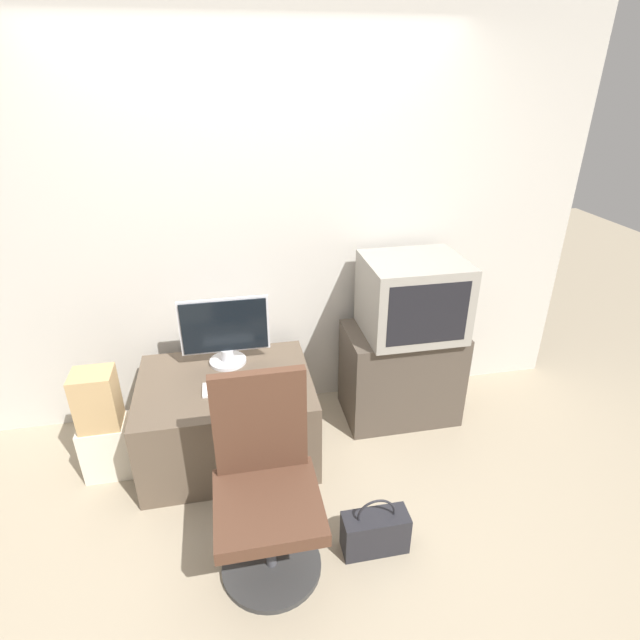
{
  "coord_description": "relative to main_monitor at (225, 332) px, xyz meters",
  "views": [
    {
      "loc": [
        -0.24,
        -1.79,
        2.21
      ],
      "look_at": [
        0.32,
        0.98,
        0.79
      ],
      "focal_mm": 28.0,
      "sensor_mm": 36.0,
      "label": 1
    }
  ],
  "objects": [
    {
      "name": "handbag",
      "position": [
        0.66,
        -1.1,
        -0.64
      ],
      "size": [
        0.34,
        0.14,
        0.34
      ],
      "color": "#232328",
      "rests_on": "ground_plane"
    },
    {
      "name": "cardboard_box_upper",
      "position": [
        -0.75,
        -0.25,
        -0.23
      ],
      "size": [
        0.23,
        0.2,
        0.35
      ],
      "color": "tan",
      "rests_on": "cardboard_box_lower"
    },
    {
      "name": "side_stand",
      "position": [
        1.16,
        -0.03,
        -0.43
      ],
      "size": [
        0.77,
        0.49,
        0.67
      ],
      "color": "#4C4238",
      "rests_on": "ground_plane"
    },
    {
      "name": "mouse",
      "position": [
        0.24,
        -0.3,
        -0.2
      ],
      "size": [
        0.06,
        0.04,
        0.03
      ],
      "color": "#4C4C51",
      "rests_on": "desk"
    },
    {
      "name": "keyboard",
      "position": [
        0.01,
        -0.3,
        -0.21
      ],
      "size": [
        0.33,
        0.14,
        0.01
      ],
      "color": "white",
      "rests_on": "desk"
    },
    {
      "name": "cardboard_box_lower",
      "position": [
        -0.75,
        -0.25,
        -0.58
      ],
      "size": [
        0.28,
        0.22,
        0.36
      ],
      "color": "beige",
      "rests_on": "ground_plane"
    },
    {
      "name": "desk",
      "position": [
        -0.03,
        -0.21,
        -0.49
      ],
      "size": [
        1.04,
        0.8,
        0.54
      ],
      "color": "brown",
      "rests_on": "ground_plane"
    },
    {
      "name": "crt_tv",
      "position": [
        1.19,
        -0.05,
        0.16
      ],
      "size": [
        0.62,
        0.54,
        0.5
      ],
      "color": "gray",
      "rests_on": "side_stand"
    },
    {
      "name": "wall_back",
      "position": [
        0.28,
        0.33,
        0.54
      ],
      "size": [
        4.4,
        0.05,
        2.6
      ],
      "color": "beige",
      "rests_on": "ground_plane"
    },
    {
      "name": "main_monitor",
      "position": [
        0.0,
        0.0,
        0.0
      ],
      "size": [
        0.55,
        0.23,
        0.44
      ],
      "color": "silver",
      "rests_on": "desk"
    },
    {
      "name": "office_chair",
      "position": [
        0.13,
        -1.04,
        -0.32
      ],
      "size": [
        0.49,
        0.49,
        1.01
      ],
      "color": "#333333",
      "rests_on": "ground_plane"
    },
    {
      "name": "ground_plane",
      "position": [
        0.28,
        -1.0,
        -0.76
      ],
      "size": [
        12.0,
        12.0,
        0.0
      ],
      "primitive_type": "plane",
      "color": "tan"
    }
  ]
}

